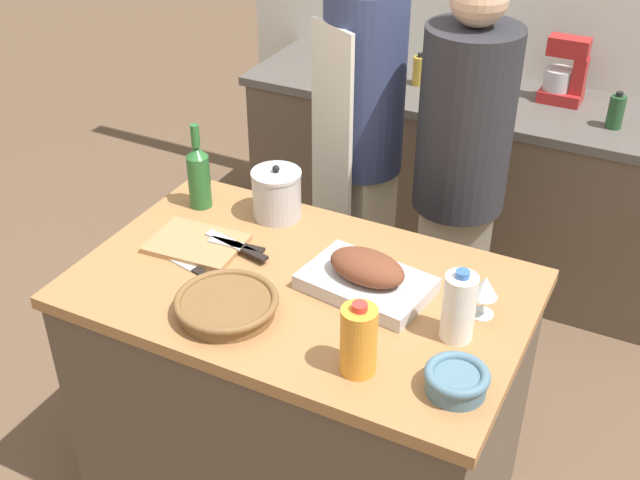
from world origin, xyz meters
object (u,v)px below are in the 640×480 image
at_px(knife_paring, 238,246).
at_px(person_cook_aproned, 362,135).
at_px(cutting_board, 197,244).
at_px(milk_jug, 459,307).
at_px(wine_glass_left, 485,288).
at_px(mixing_bowl, 457,380).
at_px(knife_bread, 191,267).
at_px(juice_jug, 359,340).
at_px(condiment_bottle_extra, 419,70).
at_px(condiment_bottle_tall, 616,112).
at_px(condiment_bottle_short, 507,96).
at_px(roasting_pan, 367,277).
at_px(wine_bottle_green, 199,175).
at_px(wicker_basket, 227,305).
at_px(knife_chef, 238,246).
at_px(stock_pot, 277,194).
at_px(stand_mixer, 565,75).
at_px(person_cook_guest, 460,175).

height_order(knife_paring, person_cook_aproned, person_cook_aproned).
distance_m(cutting_board, person_cook_aproned, 0.87).
bearing_deg(milk_jug, wine_glass_left, 74.63).
height_order(cutting_board, knife_paring, knife_paring).
relative_size(mixing_bowl, knife_bread, 0.91).
relative_size(juice_jug, milk_jug, 0.98).
distance_m(juice_jug, condiment_bottle_extra, 1.98).
distance_m(wine_glass_left, knife_bread, 0.87).
bearing_deg(condiment_bottle_tall, condiment_bottle_short, -174.27).
height_order(roasting_pan, wine_bottle_green, wine_bottle_green).
distance_m(wicker_basket, knife_paring, 0.31).
height_order(cutting_board, knife_chef, knife_chef).
height_order(cutting_board, wine_glass_left, wine_glass_left).
xyz_separation_m(roasting_pan, wicker_basket, (-0.30, -0.27, -0.02)).
relative_size(roasting_pan, cutting_board, 1.30).
bearing_deg(condiment_bottle_tall, wine_bottle_green, -130.50).
relative_size(milk_jug, knife_bread, 1.19).
distance_m(mixing_bowl, condiment_bottle_tall, 1.79).
relative_size(knife_chef, condiment_bottle_extra, 1.65).
xyz_separation_m(stock_pot, knife_chef, (0.00, -0.24, -0.06)).
bearing_deg(milk_jug, mixing_bowl, -71.32).
distance_m(mixing_bowl, knife_bread, 0.89).
bearing_deg(knife_bread, milk_jug, 3.98).
height_order(wicker_basket, condiment_bottle_extra, condiment_bottle_extra).
distance_m(wine_bottle_green, knife_bread, 0.39).
bearing_deg(condiment_bottle_tall, person_cook_aproned, -139.92).
bearing_deg(knife_chef, roasting_pan, -0.09).
xyz_separation_m(stand_mixer, condiment_bottle_short, (-0.18, -0.22, -0.05)).
relative_size(wicker_basket, stand_mixer, 1.01).
bearing_deg(stock_pot, wine_bottle_green, -167.70).
bearing_deg(stock_pot, person_cook_guest, 49.52).
relative_size(juice_jug, person_cook_aproned, 0.12).
xyz_separation_m(wicker_basket, stand_mixer, (0.48, 1.96, 0.07)).
relative_size(roasting_pan, milk_jug, 1.83).
bearing_deg(condiment_bottle_short, stock_pot, -109.25).
xyz_separation_m(knife_bread, condiment_bottle_short, (0.51, 1.60, 0.04)).
distance_m(knife_paring, condiment_bottle_tall, 1.73).
bearing_deg(juice_jug, knife_chef, 149.85).
distance_m(roasting_pan, condiment_bottle_short, 1.46).
relative_size(cutting_board, person_cook_aproned, 0.17).
bearing_deg(condiment_bottle_extra, wine_bottle_green, -100.17).
bearing_deg(person_cook_guest, juice_jug, -101.97).
height_order(juice_jug, knife_paring, juice_jug).
height_order(roasting_pan, person_cook_aproned, person_cook_aproned).
xyz_separation_m(knife_paring, stand_mixer, (0.61, 1.68, 0.08)).
bearing_deg(wine_bottle_green, wicker_basket, -49.36).
height_order(wine_bottle_green, condiment_bottle_short, wine_bottle_green).
distance_m(juice_jug, person_cook_aproned, 1.24).
relative_size(cutting_board, condiment_bottle_tall, 1.94).
bearing_deg(roasting_pan, person_cook_aproned, 115.28).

